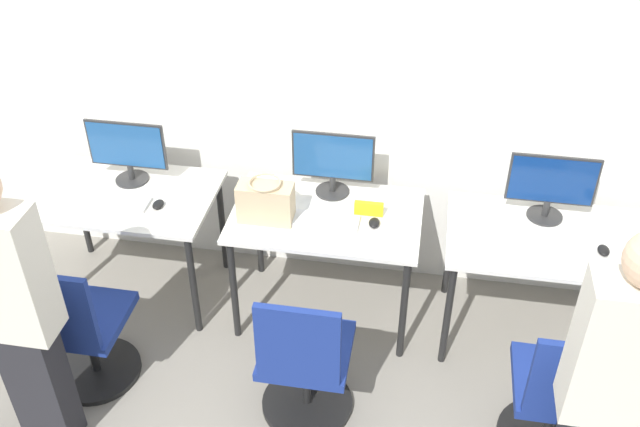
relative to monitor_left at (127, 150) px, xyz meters
name	(u,v)px	position (x,y,z in m)	size (l,w,h in m)	color
ground_plane	(316,350)	(1.19, -0.49, -0.93)	(20.00, 20.00, 0.00)	gray
wall_back	(341,66)	(1.19, 0.33, 0.47)	(12.00, 0.05, 2.80)	silver
desk_left	(126,205)	(0.00, -0.14, -0.29)	(1.05, 0.69, 0.73)	silver
monitor_left	(127,150)	(0.00, 0.00, 0.00)	(0.47, 0.20, 0.38)	#2D2D2D
keyboard_left	(116,202)	(0.00, -0.25, -0.19)	(0.38, 0.14, 0.02)	silver
mouse_left	(158,204)	(0.25, -0.23, -0.19)	(0.06, 0.09, 0.03)	black
office_chair_left	(81,333)	(0.02, -0.91, -0.57)	(0.48, 0.48, 0.88)	black
person_left	(14,308)	(-0.01, -1.27, -0.05)	(0.36, 0.21, 1.62)	#232328
desk_center	(326,226)	(1.19, -0.14, -0.29)	(1.05, 0.69, 0.73)	silver
monitor_center	(333,162)	(1.19, 0.08, 0.00)	(0.47, 0.20, 0.38)	#2D2D2D
keyboard_center	(324,221)	(1.19, -0.22, -0.19)	(0.38, 0.14, 0.02)	silver
mouse_center	(374,223)	(1.46, -0.20, -0.19)	(0.06, 0.09, 0.03)	black
office_chair_center	(305,366)	(1.21, -0.93, -0.57)	(0.48, 0.48, 0.88)	black
desk_right	(544,249)	(2.38, -0.14, -0.29)	(1.05, 0.69, 0.73)	silver
monitor_right	(551,186)	(2.38, 0.04, 0.00)	(0.47, 0.20, 0.38)	#2D2D2D
keyboard_right	(549,246)	(2.38, -0.24, -0.19)	(0.38, 0.14, 0.02)	silver
mouse_right	(604,250)	(2.65, -0.24, -0.19)	(0.06, 0.09, 0.03)	black
office_chair_right	(559,401)	(2.43, -0.94, -0.57)	(0.48, 0.48, 0.88)	black
person_right	(610,388)	(2.49, -1.31, -0.04)	(0.36, 0.21, 1.64)	#232328
handbag	(266,202)	(0.87, -0.25, -0.09)	(0.30, 0.18, 0.25)	tan
placard_center	(369,209)	(1.42, -0.11, -0.16)	(0.16, 0.03, 0.08)	yellow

